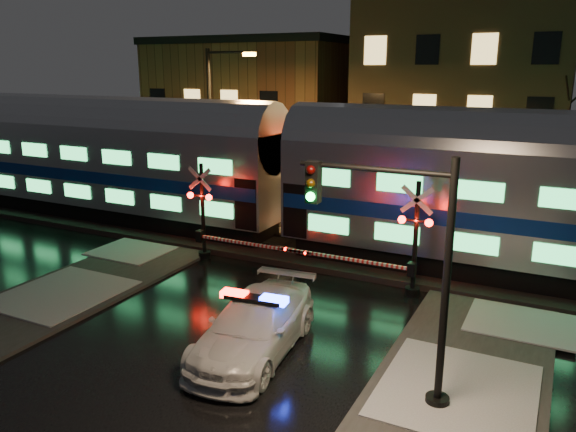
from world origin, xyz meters
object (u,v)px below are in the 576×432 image
at_px(crossing_signal_left, 209,222).
at_px(traffic_light, 404,276).
at_px(police_car, 254,326).
at_px(streetlight, 215,120).
at_px(crossing_signal_right, 403,249).

distance_m(crossing_signal_left, traffic_light, 11.27).
distance_m(police_car, streetlight, 16.06).
bearing_deg(traffic_light, crossing_signal_right, 103.09).
relative_size(crossing_signal_left, streetlight, 0.65).
distance_m(crossing_signal_right, crossing_signal_left, 7.75).
relative_size(crossing_signal_right, traffic_light, 0.97).
relative_size(crossing_signal_right, streetlight, 0.66).
height_order(crossing_signal_right, traffic_light, traffic_light).
height_order(police_car, crossing_signal_left, crossing_signal_left).
relative_size(police_car, crossing_signal_left, 1.00).
bearing_deg(streetlight, police_car, -52.72).
bearing_deg(police_car, crossing_signal_left, 126.91).
relative_size(police_car, crossing_signal_right, 0.98).
bearing_deg(traffic_light, crossing_signal_left, 145.18).
height_order(crossing_signal_left, streetlight, streetlight).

